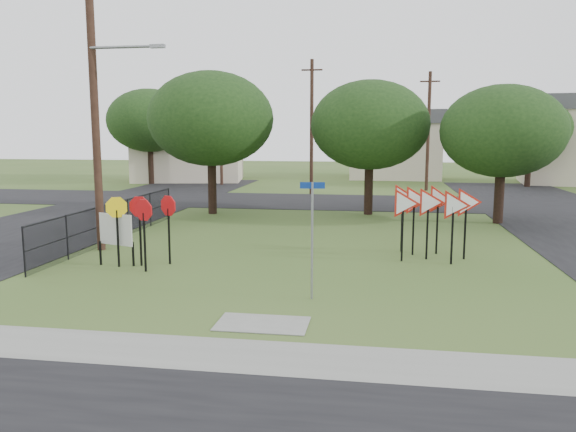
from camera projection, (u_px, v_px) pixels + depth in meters
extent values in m
plane|color=#37531F|center=(281.00, 294.00, 14.58)|extent=(140.00, 140.00, 0.00)
cube|color=gray|center=(243.00, 356.00, 10.48)|extent=(30.00, 1.60, 0.02)
cube|color=#37531F|center=(226.00, 384.00, 9.31)|extent=(30.00, 0.80, 0.02)
cube|color=black|center=(64.00, 222.00, 26.21)|extent=(8.00, 50.00, 0.02)
cube|color=black|center=(336.00, 202.00, 34.13)|extent=(60.00, 8.00, 0.02)
cube|color=gray|center=(262.00, 324.00, 12.24)|extent=(2.00, 1.20, 0.02)
cylinder|color=gray|center=(312.00, 241.00, 13.90)|extent=(0.06, 0.06, 2.95)
cube|color=navy|center=(312.00, 185.00, 13.70)|extent=(0.61, 0.08, 0.16)
cube|color=black|center=(141.00, 238.00, 17.56)|extent=(0.05, 0.05, 1.79)
cube|color=black|center=(169.00, 236.00, 17.78)|extent=(0.05, 0.05, 1.79)
cube|color=black|center=(145.00, 242.00, 16.79)|extent=(0.05, 0.05, 1.79)
cube|color=black|center=(118.00, 239.00, 17.39)|extent=(0.05, 0.05, 1.79)
cube|color=black|center=(402.00, 233.00, 18.18)|extent=(0.06, 0.06, 1.85)
cube|color=black|center=(427.00, 232.00, 18.46)|extent=(0.06, 0.06, 1.85)
cube|color=black|center=(452.00, 236.00, 17.74)|extent=(0.06, 0.06, 1.85)
cube|color=black|center=(413.00, 228.00, 19.12)|extent=(0.06, 0.06, 1.85)
cube|color=black|center=(437.00, 227.00, 19.30)|extent=(0.06, 0.06, 1.85)
cube|color=black|center=(465.00, 232.00, 18.47)|extent=(0.06, 0.06, 1.85)
cube|color=black|center=(402.00, 226.00, 19.67)|extent=(0.06, 0.06, 1.85)
cube|color=black|center=(100.00, 253.00, 17.73)|extent=(0.05, 0.05, 0.77)
cube|color=black|center=(133.00, 254.00, 17.56)|extent=(0.05, 0.05, 0.77)
cube|color=silver|center=(116.00, 229.00, 17.54)|extent=(1.26, 0.45, 0.99)
cylinder|color=#3E261C|center=(95.00, 108.00, 19.38)|extent=(0.28, 0.28, 10.00)
cylinder|color=gray|center=(124.00, 47.00, 18.81)|extent=(2.40, 0.10, 0.10)
cube|color=gray|center=(158.00, 46.00, 18.62)|extent=(0.50, 0.18, 0.12)
cylinder|color=#3E261C|center=(312.00, 128.00, 37.69)|extent=(0.24, 0.24, 9.00)
cube|color=#3E261C|center=(312.00, 70.00, 37.14)|extent=(1.40, 0.10, 0.10)
cylinder|color=#3E261C|center=(428.00, 132.00, 40.40)|extent=(0.24, 0.24, 8.50)
cube|color=#3E261C|center=(430.00, 81.00, 39.88)|extent=(1.40, 0.10, 0.10)
cylinder|color=#3E261C|center=(221.00, 129.00, 44.79)|extent=(0.24, 0.24, 9.00)
cube|color=#3E261C|center=(220.00, 80.00, 44.24)|extent=(1.40, 0.10, 0.10)
cylinder|color=black|center=(24.00, 252.00, 16.14)|extent=(0.05, 0.05, 1.50)
cylinder|color=black|center=(67.00, 237.00, 18.39)|extent=(0.05, 0.05, 1.50)
cylinder|color=black|center=(101.00, 226.00, 20.63)|extent=(0.05, 0.05, 1.50)
cylinder|color=black|center=(128.00, 217.00, 22.88)|extent=(0.05, 0.05, 1.50)
cylinder|color=black|center=(150.00, 210.00, 25.13)|extent=(0.05, 0.05, 1.50)
cylinder|color=black|center=(169.00, 203.00, 27.38)|extent=(0.05, 0.05, 1.50)
cube|color=black|center=(114.00, 203.00, 21.65)|extent=(0.03, 11.50, 0.03)
cube|color=black|center=(115.00, 221.00, 21.76)|extent=(0.03, 11.50, 0.03)
cube|color=black|center=(115.00, 221.00, 21.76)|extent=(0.01, 11.50, 1.50)
cube|color=beige|center=(190.00, 146.00, 49.54)|extent=(10.08, 8.46, 6.00)
cube|color=#48484D|center=(189.00, 105.00, 49.01)|extent=(10.58, 8.88, 1.20)
cube|color=beige|center=(394.00, 151.00, 52.69)|extent=(8.00, 8.00, 5.00)
cube|color=#48484D|center=(395.00, 118.00, 52.24)|extent=(8.40, 8.40, 1.20)
cube|color=beige|center=(567.00, 147.00, 46.54)|extent=(7.91, 7.91, 6.00)
cube|color=#48484D|center=(571.00, 103.00, 46.02)|extent=(8.30, 8.30, 1.20)
cylinder|color=black|center=(212.00, 188.00, 29.00)|extent=(0.44, 0.44, 2.62)
ellipsoid|color=black|center=(211.00, 119.00, 28.48)|extent=(6.40, 6.40, 4.80)
cylinder|color=black|center=(369.00, 191.00, 28.75)|extent=(0.44, 0.44, 2.45)
ellipsoid|color=black|center=(370.00, 125.00, 28.27)|extent=(6.00, 6.00, 4.50)
cylinder|color=black|center=(499.00, 199.00, 25.89)|extent=(0.44, 0.44, 2.27)
ellipsoid|color=black|center=(503.00, 131.00, 25.43)|extent=(5.60, 5.60, 4.20)
cylinder|color=black|center=(151.00, 167.00, 46.17)|extent=(0.44, 0.44, 2.80)
ellipsoid|color=black|center=(149.00, 120.00, 45.62)|extent=(6.80, 6.80, 5.10)
cylinder|color=black|center=(528.00, 171.00, 43.51)|extent=(0.44, 0.44, 2.45)
ellipsoid|color=black|center=(531.00, 128.00, 43.03)|extent=(6.00, 6.00, 4.50)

